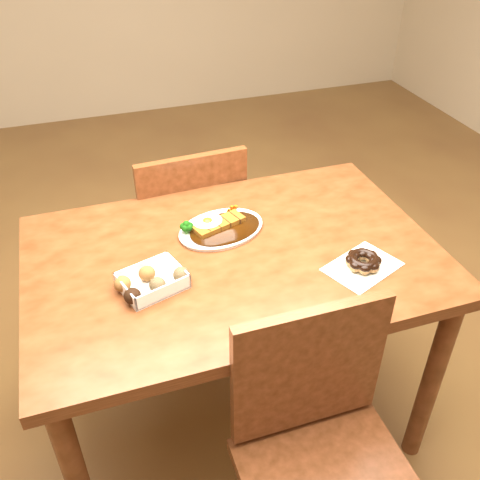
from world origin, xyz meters
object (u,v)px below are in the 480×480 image
object	(u,v)px
donut_box	(151,281)
pon_de_ring	(363,261)
chair_far	(187,232)
table	(234,279)
chair_near	(324,458)
katsu_curry_plate	(219,227)

from	to	relation	value
donut_box	pon_de_ring	xyz separation A→B (m)	(0.58, -0.10, -0.00)
chair_far	pon_de_ring	world-z (taller)	chair_far
table	donut_box	bearing A→B (deg)	-163.64
chair_near	pon_de_ring	bearing A→B (deg)	53.42
katsu_curry_plate	chair_near	bearing A→B (deg)	-84.04
chair_far	pon_de_ring	size ratio (longest dim) A/B	3.54
pon_de_ring	katsu_curry_plate	bearing A→B (deg)	137.87
table	chair_near	bearing A→B (deg)	-83.45
table	pon_de_ring	world-z (taller)	pon_de_ring
donut_box	pon_de_ring	bearing A→B (deg)	-9.89
donut_box	pon_de_ring	distance (m)	0.59
katsu_curry_plate	donut_box	size ratio (longest dim) A/B	1.54
katsu_curry_plate	pon_de_ring	distance (m)	0.45
donut_box	table	bearing A→B (deg)	16.36
chair_near	pon_de_ring	size ratio (longest dim) A/B	3.54
chair_near	pon_de_ring	world-z (taller)	chair_near
donut_box	katsu_curry_plate	bearing A→B (deg)	38.56
chair_far	chair_near	world-z (taller)	same
table	chair_near	world-z (taller)	chair_near
chair_near	donut_box	xyz separation A→B (m)	(-0.32, 0.46, 0.30)
chair_near	donut_box	distance (m)	0.63
pon_de_ring	donut_box	bearing A→B (deg)	170.11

